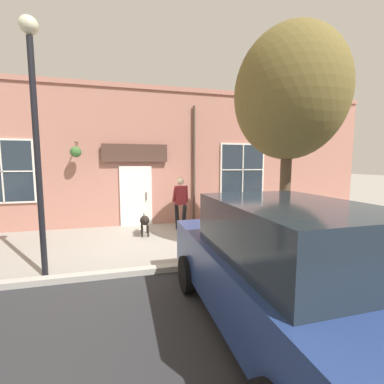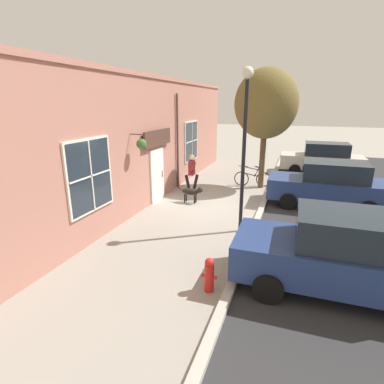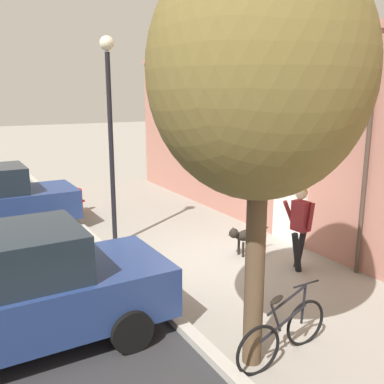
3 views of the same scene
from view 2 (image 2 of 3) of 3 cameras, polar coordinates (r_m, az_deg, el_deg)
name	(u,v)px [view 2 (image 2 of 3)]	position (r m, az deg, el deg)	size (l,w,h in m)	color
ground_plane	(210,204)	(11.90, 3.52, -2.28)	(90.00, 90.00, 0.00)	gray
curb_and_road	(379,223)	(11.81, 32.01, -4.96)	(10.10, 28.00, 0.12)	#B2ADA3
storefront_facade	(155,140)	(12.18, -7.08, 9.85)	(0.95, 18.00, 4.87)	#B27566
pedestrian_walking	(192,170)	(12.98, -0.05, 4.24)	(0.58, 0.55, 1.76)	black
dog_on_leash	(192,192)	(11.89, -0.02, 0.07)	(1.10, 0.30, 0.70)	black
street_tree_by_curb	(265,106)	(14.10, 13.79, 15.69)	(2.77, 2.49, 5.33)	brown
leaning_bicycle	(252,178)	(14.67, 11.43, 2.62)	(1.72, 0.26, 1.00)	black
parked_car_nearest_curb	(343,254)	(7.00, 26.87, -10.43)	(4.32, 1.98, 1.75)	navy
parked_car_mid_block	(328,184)	(12.51, 24.55, 1.37)	(4.32, 1.98, 1.75)	navy
parked_car_far_end	(322,158)	(18.22, 23.59, 5.88)	(4.32, 1.98, 1.75)	beige
street_lamp	(245,129)	(8.78, 10.05, 11.72)	(0.32, 0.32, 4.79)	black
fire_hydrant	(209,274)	(6.53, 3.30, -15.36)	(0.34, 0.20, 0.77)	red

